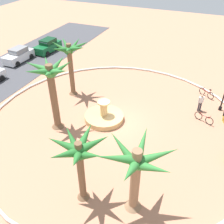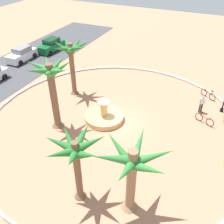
{
  "view_description": "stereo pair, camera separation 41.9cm",
  "coord_description": "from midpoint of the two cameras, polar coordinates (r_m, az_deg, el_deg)",
  "views": [
    {
      "loc": [
        -15.12,
        -6.17,
        12.63
      ],
      "look_at": [
        0.02,
        0.32,
        1.0
      ],
      "focal_mm": 39.89,
      "sensor_mm": 36.0,
      "label": 1
    },
    {
      "loc": [
        -14.96,
        -6.55,
        12.63
      ],
      "look_at": [
        0.02,
        0.32,
        1.0
      ],
      "focal_mm": 39.89,
      "sensor_mm": 36.0,
      "label": 2
    }
  ],
  "objects": [
    {
      "name": "palm_tree_far_side",
      "position": [
        23.09,
        -10.16,
        12.72
      ],
      "size": [
        3.54,
        3.57,
        5.31
      ],
      "color": "brown",
      "rests_on": "ground"
    },
    {
      "name": "fountain",
      "position": [
        20.88,
        -2.41,
        -1.08
      ],
      "size": [
        3.27,
        3.27,
        1.79
      ],
      "color": "tan",
      "rests_on": "ground"
    },
    {
      "name": "palm_tree_by_curb",
      "position": [
        12.69,
        4.6,
        -12.5
      ],
      "size": [
        4.1,
        3.91,
        4.65
      ],
      "color": "#8E6B4C",
      "rests_on": "ground"
    },
    {
      "name": "palm_tree_mid_plaza",
      "position": [
        18.62,
        -14.33,
        6.61
      ],
      "size": [
        3.5,
        3.62,
        5.7
      ],
      "color": "brown",
      "rests_on": "ground"
    },
    {
      "name": "plaza_curb",
      "position": [
        20.58,
        0.21,
        -2.29
      ],
      "size": [
        21.26,
        21.26,
        0.2
      ],
      "primitive_type": "torus",
      "color": "silver",
      "rests_on": "ground"
    },
    {
      "name": "parked_car_rightmost",
      "position": [
        35.2,
        -14.84,
        14.4
      ],
      "size": [
        4.08,
        2.07,
        1.67
      ],
      "color": "#145B2D",
      "rests_on": "ground"
    },
    {
      "name": "bicycle_by_lamppost",
      "position": [
        21.83,
        19.77,
        -1.3
      ],
      "size": [
        0.77,
        1.59,
        0.94
      ],
      "color": "black",
      "rests_on": "ground"
    },
    {
      "name": "bicycle_red_frame",
      "position": [
        25.45,
        20.38,
        4.07
      ],
      "size": [
        1.03,
        1.45,
        0.94
      ],
      "color": "black",
      "rests_on": "ground"
    },
    {
      "name": "ground_plane",
      "position": [
        20.65,
        0.21,
        -2.51
      ],
      "size": [
        80.0,
        80.0,
        0.0
      ],
      "primitive_type": "plane",
      "color": "tan"
    },
    {
      "name": "parked_car_third",
      "position": [
        33.27,
        -20.99,
        12.04
      ],
      "size": [
        4.04,
        1.99,
        1.67
      ],
      "color": "silver",
      "rests_on": "ground"
    },
    {
      "name": "palm_tree_near_fountain",
      "position": [
        13.1,
        -8.53,
        -9.62
      ],
      "size": [
        3.34,
        3.33,
        4.56
      ],
      "color": "brown",
      "rests_on": "ground"
    },
    {
      "name": "person_cyclist_helmet",
      "position": [
        22.8,
        19.17,
        2.2
      ],
      "size": [
        0.35,
        0.46,
        1.67
      ],
      "color": "#33333D",
      "rests_on": "ground"
    }
  ]
}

